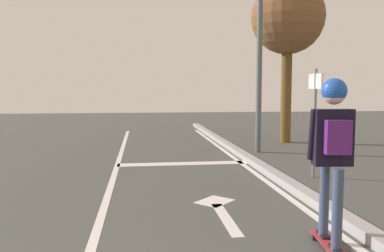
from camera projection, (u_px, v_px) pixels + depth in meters
The scene contains 11 objects.
lane_line_center at pixel (110, 188), 7.09m from camera, with size 0.12×20.00×0.01m, color silver.
lane_line_curbside at pixel (269, 183), 7.47m from camera, with size 0.12×20.00×0.01m, color silver.
stop_bar at pixel (183, 164), 9.45m from camera, with size 3.12×0.40×0.01m, color silver.
lane_arrow_stem at pixel (226, 218), 5.40m from camera, with size 0.16×1.40×0.01m, color silver.
lane_arrow_head at pixel (215, 201), 6.24m from camera, with size 0.56×0.44×0.01m, color silver.
curb_strip at pixel (281, 179), 7.50m from camera, with size 0.24×24.00×0.14m, color #9B979A.
skateboard at pixel (329, 244), 4.35m from camera, with size 0.29×0.85×0.08m.
skater at pixel (333, 138), 4.22m from camera, with size 0.49×0.66×1.81m.
traffic_signal_mast at pixel (222, 4), 10.72m from camera, with size 3.92×0.34×5.78m.
street_sign_post at pixel (315, 107), 7.84m from camera, with size 0.11×0.44×2.19m.
roadside_tree at pixel (288, 19), 12.98m from camera, with size 2.42×2.42×5.39m.
Camera 1 is at (0.96, -1.09, 1.76)m, focal length 36.71 mm.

